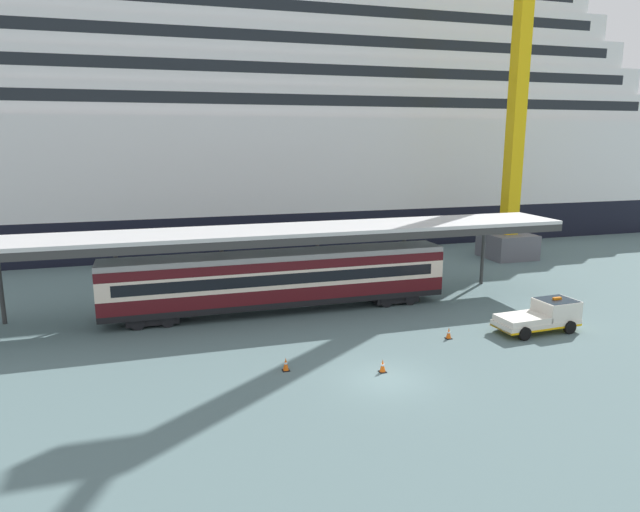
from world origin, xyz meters
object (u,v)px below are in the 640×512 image
object	(u,v)px
traffic_cone_near	(449,333)
dockside_crane	(526,70)
cruise_ship	(146,115)
traffic_cone_far	(383,366)
traffic_cone_mid	(286,364)
train_carriage	(279,279)
service_truck	(543,315)

from	to	relation	value
traffic_cone_near	dockside_crane	bearing A→B (deg)	46.71
cruise_ship	traffic_cone_far	world-z (taller)	cruise_ship
cruise_ship	traffic_cone_mid	bearing A→B (deg)	-81.92
cruise_ship	train_carriage	xyz separation A→B (m)	(7.87, -32.44, -11.82)
train_carriage	traffic_cone_far	distance (m)	11.79
traffic_cone_mid	dockside_crane	bearing A→B (deg)	36.29
cruise_ship	traffic_cone_near	bearing A→B (deg)	-68.11
train_carriage	traffic_cone_near	bearing A→B (deg)	-43.58
dockside_crane	train_carriage	bearing A→B (deg)	-157.56
traffic_cone_near	dockside_crane	size ratio (longest dim) A/B	0.01
cruise_ship	traffic_cone_near	size ratio (longest dim) A/B	189.85
cruise_ship	traffic_cone_near	world-z (taller)	cruise_ship
dockside_crane	traffic_cone_near	bearing A→B (deg)	-133.29
traffic_cone_mid	service_truck	bearing A→B (deg)	4.73
train_carriage	traffic_cone_near	world-z (taller)	train_carriage
train_carriage	dockside_crane	bearing A→B (deg)	22.44
cruise_ship	service_truck	xyz separation A→B (m)	(22.45, -40.80, -13.14)
traffic_cone_mid	traffic_cone_near	bearing A→B (deg)	9.77
cruise_ship	train_carriage	bearing A→B (deg)	-76.36
traffic_cone_mid	traffic_cone_far	world-z (taller)	traffic_cone_mid
traffic_cone_mid	train_carriage	bearing A→B (deg)	79.04
traffic_cone_far	cruise_ship	bearing A→B (deg)	103.64
train_carriage	traffic_cone_near	distance (m)	11.71
traffic_cone_near	traffic_cone_far	size ratio (longest dim) A/B	1.01
train_carriage	cruise_ship	bearing A→B (deg)	103.64
cruise_ship	traffic_cone_far	xyz separation A→B (m)	(10.62, -43.74, -13.80)
traffic_cone_near	traffic_cone_mid	bearing A→B (deg)	-170.23
traffic_cone_mid	cruise_ship	bearing A→B (deg)	98.08
service_truck	traffic_cone_mid	distance (m)	16.53
cruise_ship	traffic_cone_far	distance (m)	47.07
train_carriage	dockside_crane	xyz separation A→B (m)	(25.95, 10.72, 15.42)
train_carriage	dockside_crane	size ratio (longest dim) A/B	0.41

